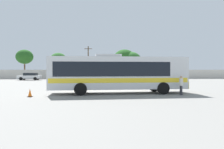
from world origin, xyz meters
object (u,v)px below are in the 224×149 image
at_px(coach_bus_silver_yellow, 117,73).
at_px(parked_car_second_black, 58,76).
at_px(roadside_tree_left, 25,57).
at_px(traffic_cone_on_apron, 30,93).
at_px(parked_car_leftmost_white, 30,76).
at_px(attendant_by_bus_door, 181,84).
at_px(roadside_tree_midleft, 58,60).
at_px(utility_pole_near, 88,62).
at_px(roadside_tree_midright, 131,61).
at_px(roadside_tree_right, 124,59).

distance_m(coach_bus_silver_yellow, parked_car_second_black, 26.31).
relative_size(roadside_tree_left, traffic_cone_on_apron, 10.63).
xyz_separation_m(parked_car_leftmost_white, traffic_cone_on_apron, (8.68, -26.07, -0.45)).
bearing_deg(attendant_by_bus_door, roadside_tree_midleft, 116.07).
bearing_deg(coach_bus_silver_yellow, roadside_tree_left, 121.00).
xyz_separation_m(utility_pole_near, roadside_tree_midright, (10.27, -0.50, 0.24)).
height_order(parked_car_leftmost_white, roadside_tree_midleft, roadside_tree_midleft).
xyz_separation_m(utility_pole_near, traffic_cone_on_apron, (-2.34, -34.26, -3.69)).
height_order(utility_pole_near, roadside_tree_right, utility_pole_near).
bearing_deg(roadside_tree_midright, roadside_tree_left, 177.94).
bearing_deg(parked_car_second_black, coach_bus_silver_yellow, -67.62).
relative_size(utility_pole_near, roadside_tree_left, 1.12).
bearing_deg(roadside_tree_left, utility_pole_near, -1.56).
relative_size(parked_car_second_black, roadside_tree_left, 0.61).
bearing_deg(parked_car_second_black, roadside_tree_midright, 25.16).
xyz_separation_m(parked_car_second_black, roadside_tree_left, (-9.59, 8.31, 4.32)).
height_order(roadside_tree_right, traffic_cone_on_apron, roadside_tree_right).
bearing_deg(traffic_cone_on_apron, roadside_tree_right, 72.20).
bearing_deg(coach_bus_silver_yellow, traffic_cone_on_apron, -163.35).
xyz_separation_m(coach_bus_silver_yellow, roadside_tree_right, (4.21, 32.45, 2.75)).
xyz_separation_m(utility_pole_near, roadside_tree_right, (8.73, 0.24, 0.59)).
distance_m(utility_pole_near, roadside_tree_left, 15.12).
bearing_deg(utility_pole_near, parked_car_leftmost_white, -143.37).
distance_m(parked_car_leftmost_white, roadside_tree_midleft, 10.71).
bearing_deg(roadside_tree_midleft, roadside_tree_midright, -5.43).
bearing_deg(utility_pole_near, traffic_cone_on_apron, -93.91).
height_order(roadside_tree_midright, traffic_cone_on_apron, roadside_tree_midright).
bearing_deg(attendant_by_bus_door, roadside_tree_left, 126.08).
bearing_deg(parked_car_leftmost_white, utility_pole_near, 36.63).
bearing_deg(coach_bus_silver_yellow, roadside_tree_right, 82.61).
xyz_separation_m(roadside_tree_left, roadside_tree_right, (23.81, -0.17, -0.50)).
bearing_deg(traffic_cone_on_apron, roadside_tree_midleft, 97.95).
relative_size(coach_bus_silver_yellow, roadside_tree_midleft, 1.97).
height_order(parked_car_leftmost_white, utility_pole_near, utility_pole_near).
bearing_deg(roadside_tree_midleft, utility_pole_near, -9.11).
bearing_deg(traffic_cone_on_apron, attendant_by_bus_door, 2.73).
relative_size(roadside_tree_left, roadside_tree_midleft, 1.11).
distance_m(roadside_tree_left, roadside_tree_midright, 25.38).
bearing_deg(roadside_tree_midright, traffic_cone_on_apron, -110.48).
xyz_separation_m(roadside_tree_midleft, traffic_cone_on_apron, (4.95, -35.43, -4.06)).
xyz_separation_m(roadside_tree_midleft, roadside_tree_right, (16.02, -0.93, 0.22)).
bearing_deg(roadside_tree_midleft, parked_car_second_black, -78.75).
relative_size(roadside_tree_left, roadside_tree_right, 0.98).
distance_m(parked_car_leftmost_white, roadside_tree_left, 10.45).
height_order(attendant_by_bus_door, parked_car_second_black, attendant_by_bus_door).
xyz_separation_m(attendant_by_bus_door, utility_pole_near, (-9.77, 33.69, 3.09)).
bearing_deg(parked_car_leftmost_white, roadside_tree_midleft, 68.26).
xyz_separation_m(parked_car_leftmost_white, roadside_tree_midright, (21.29, 7.69, 3.47)).
bearing_deg(utility_pole_near, parked_car_second_black, -124.78).
bearing_deg(utility_pole_near, roadside_tree_midright, -2.79).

